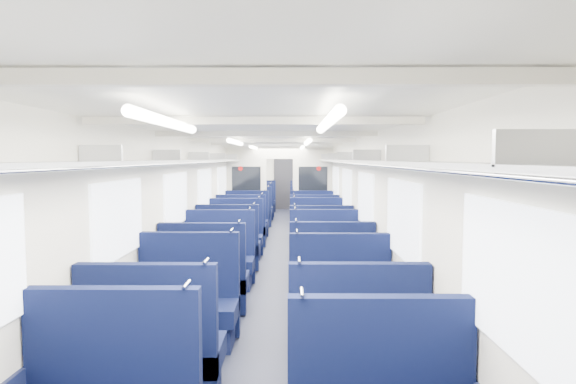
# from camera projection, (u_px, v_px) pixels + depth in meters

# --- Properties ---
(floor) EXTENTS (2.80, 18.00, 0.01)m
(floor) POSITION_uv_depth(u_px,v_px,m) (277.00, 255.00, 9.88)
(floor) COLOR black
(floor) RESTS_ON ground
(ceiling) EXTENTS (2.80, 18.00, 0.01)m
(ceiling) POSITION_uv_depth(u_px,v_px,m) (277.00, 142.00, 9.72)
(ceiling) COLOR white
(ceiling) RESTS_ON wall_left
(wall_left) EXTENTS (0.02, 18.00, 2.35)m
(wall_left) POSITION_uv_depth(u_px,v_px,m) (209.00, 199.00, 9.81)
(wall_left) COLOR beige
(wall_left) RESTS_ON floor
(dado_left) EXTENTS (0.03, 17.90, 0.70)m
(dado_left) POSITION_uv_depth(u_px,v_px,m) (211.00, 238.00, 9.87)
(dado_left) COLOR black
(dado_left) RESTS_ON floor
(wall_right) EXTENTS (0.02, 18.00, 2.35)m
(wall_right) POSITION_uv_depth(u_px,v_px,m) (344.00, 199.00, 9.79)
(wall_right) COLOR beige
(wall_right) RESTS_ON floor
(dado_right) EXTENTS (0.03, 17.90, 0.70)m
(dado_right) POSITION_uv_depth(u_px,v_px,m) (343.00, 238.00, 9.85)
(dado_right) COLOR black
(dado_right) RESTS_ON floor
(wall_far) EXTENTS (2.80, 0.02, 2.35)m
(wall_far) POSITION_uv_depth(u_px,v_px,m) (283.00, 180.00, 18.78)
(wall_far) COLOR beige
(wall_far) RESTS_ON floor
(luggage_rack_left) EXTENTS (0.36, 17.40, 0.18)m
(luggage_rack_left) POSITION_uv_depth(u_px,v_px,m) (218.00, 160.00, 9.75)
(luggage_rack_left) COLOR #B2B5BA
(luggage_rack_left) RESTS_ON wall_left
(luggage_rack_right) EXTENTS (0.36, 17.40, 0.18)m
(luggage_rack_right) POSITION_uv_depth(u_px,v_px,m) (335.00, 160.00, 9.74)
(luggage_rack_right) COLOR #B2B5BA
(luggage_rack_right) RESTS_ON wall_right
(windows) EXTENTS (2.78, 15.60, 0.75)m
(windows) POSITION_uv_depth(u_px,v_px,m) (276.00, 188.00, 9.33)
(windows) COLOR white
(windows) RESTS_ON wall_left
(ceiling_fittings) EXTENTS (2.70, 16.06, 0.11)m
(ceiling_fittings) POSITION_uv_depth(u_px,v_px,m) (276.00, 145.00, 9.46)
(ceiling_fittings) COLOR silver
(ceiling_fittings) RESTS_ON ceiling
(end_door) EXTENTS (0.75, 0.06, 2.00)m
(end_door) POSITION_uv_depth(u_px,v_px,m) (283.00, 184.00, 18.73)
(end_door) COLOR black
(end_door) RESTS_ON floor
(bulkhead) EXTENTS (2.80, 0.10, 2.35)m
(bulkhead) POSITION_uv_depth(u_px,v_px,m) (280.00, 188.00, 12.43)
(bulkhead) COLOR silver
(bulkhead) RESTS_ON floor
(seat_4) EXTENTS (1.11, 0.61, 1.23)m
(seat_4) POSITION_uv_depth(u_px,v_px,m) (154.00, 358.00, 3.87)
(seat_4) COLOR #0B1235
(seat_4) RESTS_ON floor
(seat_5) EXTENTS (1.11, 0.61, 1.23)m
(seat_5) POSITION_uv_depth(u_px,v_px,m) (356.00, 357.00, 3.89)
(seat_5) COLOR #0B1235
(seat_5) RESTS_ON floor
(seat_6) EXTENTS (1.11, 0.61, 1.23)m
(seat_6) POSITION_uv_depth(u_px,v_px,m) (187.00, 309.00, 5.12)
(seat_6) COLOR #0B1235
(seat_6) RESTS_ON floor
(seat_7) EXTENTS (1.11, 0.61, 1.23)m
(seat_7) POSITION_uv_depth(u_px,v_px,m) (341.00, 312.00, 5.04)
(seat_7) COLOR #0B1235
(seat_7) RESTS_ON floor
(seat_8) EXTENTS (1.11, 0.61, 1.23)m
(seat_8) POSITION_uv_depth(u_px,v_px,m) (205.00, 283.00, 6.18)
(seat_8) COLOR #0B1235
(seat_8) RESTS_ON floor
(seat_9) EXTENTS (1.11, 0.61, 1.23)m
(seat_9) POSITION_uv_depth(u_px,v_px,m) (331.00, 281.00, 6.27)
(seat_9) COLOR #0B1235
(seat_9) RESTS_ON floor
(seat_10) EXTENTS (1.11, 0.61, 1.23)m
(seat_10) POSITION_uv_depth(u_px,v_px,m) (219.00, 263.00, 7.39)
(seat_10) COLOR #0B1235
(seat_10) RESTS_ON floor
(seat_11) EXTENTS (1.11, 0.61, 1.23)m
(seat_11) POSITION_uv_depth(u_px,v_px,m) (325.00, 262.00, 7.45)
(seat_11) COLOR #0B1235
(seat_11) RESTS_ON floor
(seat_12) EXTENTS (1.11, 0.61, 1.23)m
(seat_12) POSITION_uv_depth(u_px,v_px,m) (229.00, 249.00, 8.54)
(seat_12) COLOR #0B1235
(seat_12) RESTS_ON floor
(seat_13) EXTENTS (1.11, 0.61, 1.23)m
(seat_13) POSITION_uv_depth(u_px,v_px,m) (321.00, 251.00, 8.39)
(seat_13) COLOR #0B1235
(seat_13) RESTS_ON floor
(seat_14) EXTENTS (1.11, 0.61, 1.23)m
(seat_14) POSITION_uv_depth(u_px,v_px,m) (235.00, 239.00, 9.56)
(seat_14) COLOR #0B1235
(seat_14) RESTS_ON floor
(seat_15) EXTENTS (1.11, 0.61, 1.23)m
(seat_15) POSITION_uv_depth(u_px,v_px,m) (317.00, 238.00, 9.73)
(seat_15) COLOR #0B1235
(seat_15) RESTS_ON floor
(seat_16) EXTENTS (1.11, 0.61, 1.23)m
(seat_16) POSITION_uv_depth(u_px,v_px,m) (242.00, 230.00, 10.81)
(seat_16) COLOR #0B1235
(seat_16) RESTS_ON floor
(seat_17) EXTENTS (1.11, 0.61, 1.23)m
(seat_17) POSITION_uv_depth(u_px,v_px,m) (314.00, 230.00, 10.77)
(seat_17) COLOR #0B1235
(seat_17) RESTS_ON floor
(seat_18) EXTENTS (1.11, 0.61, 1.23)m
(seat_18) POSITION_uv_depth(u_px,v_px,m) (246.00, 223.00, 11.88)
(seat_18) COLOR #0B1235
(seat_18) RESTS_ON floor
(seat_19) EXTENTS (1.11, 0.61, 1.23)m
(seat_19) POSITION_uv_depth(u_px,v_px,m) (312.00, 224.00, 11.84)
(seat_19) COLOR #0B1235
(seat_19) RESTS_ON floor
(seat_20) EXTENTS (1.11, 0.61, 1.23)m
(seat_20) POSITION_uv_depth(u_px,v_px,m) (253.00, 214.00, 13.92)
(seat_20) COLOR #0B1235
(seat_20) RESTS_ON floor
(seat_21) EXTENTS (1.11, 0.61, 1.23)m
(seat_21) POSITION_uv_depth(u_px,v_px,m) (309.00, 214.00, 14.02)
(seat_21) COLOR #0B1235
(seat_21) RESTS_ON floor
(seat_22) EXTENTS (1.11, 0.61, 1.23)m
(seat_22) POSITION_uv_depth(u_px,v_px,m) (256.00, 209.00, 15.17)
(seat_22) COLOR #0B1235
(seat_22) RESTS_ON floor
(seat_23) EXTENTS (1.11, 0.61, 1.23)m
(seat_23) POSITION_uv_depth(u_px,v_px,m) (307.00, 209.00, 15.19)
(seat_23) COLOR #0B1235
(seat_23) RESTS_ON floor
(seat_24) EXTENTS (1.11, 0.61, 1.23)m
(seat_24) POSITION_uv_depth(u_px,v_px,m) (258.00, 206.00, 16.16)
(seat_24) COLOR #0B1235
(seat_24) RESTS_ON floor
(seat_25) EXTENTS (1.11, 0.61, 1.23)m
(seat_25) POSITION_uv_depth(u_px,v_px,m) (306.00, 206.00, 16.23)
(seat_25) COLOR #0B1235
(seat_25) RESTS_ON floor
(seat_26) EXTENTS (1.11, 0.61, 1.23)m
(seat_26) POSITION_uv_depth(u_px,v_px,m) (260.00, 203.00, 17.44)
(seat_26) COLOR #0B1235
(seat_26) RESTS_ON floor
(seat_27) EXTENTS (1.11, 0.61, 1.23)m
(seat_27) POSITION_uv_depth(u_px,v_px,m) (305.00, 203.00, 17.32)
(seat_27) COLOR #0B1235
(seat_27) RESTS_ON floor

